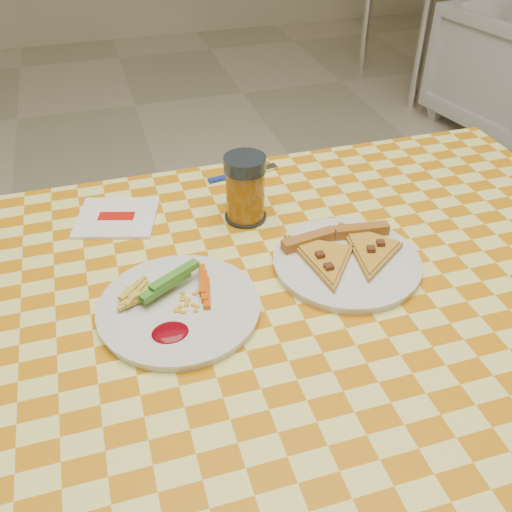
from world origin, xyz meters
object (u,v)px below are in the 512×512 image
at_px(plate_left, 179,309).
at_px(drink_glass, 245,189).
at_px(table, 288,323).
at_px(plate_right, 346,263).

height_order(plate_left, drink_glass, drink_glass).
relative_size(table, plate_left, 5.27).
bearing_deg(table, drink_glass, 92.31).
bearing_deg(plate_left, plate_right, 5.90).
bearing_deg(table, plate_left, 179.60).
relative_size(table, plate_right, 5.28).
bearing_deg(plate_right, plate_left, -174.10).
bearing_deg(table, plate_right, 15.49).
height_order(table, plate_right, plate_right).
relative_size(plate_left, drink_glass, 1.92).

